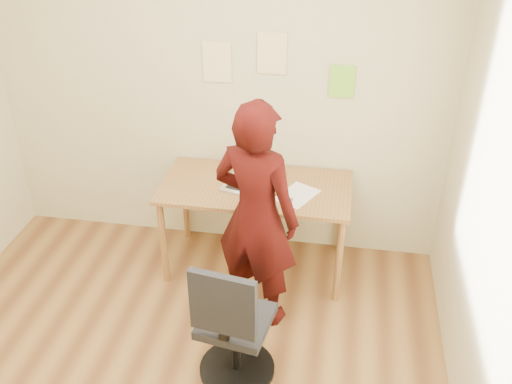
% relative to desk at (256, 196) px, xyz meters
% --- Properties ---
extents(room, '(3.58, 3.58, 2.78)m').
position_rel_desk_xyz_m(room, '(-0.36, -1.38, 0.70)').
color(room, brown).
rests_on(room, ground).
extents(desk, '(1.40, 0.70, 0.74)m').
position_rel_desk_xyz_m(desk, '(0.00, 0.00, 0.00)').
color(desk, olive).
rests_on(desk, ground).
extents(laptop, '(0.40, 0.37, 0.24)m').
position_rel_desk_xyz_m(laptop, '(-0.05, 0.00, 0.14)').
color(laptop, silver).
rests_on(laptop, desk).
extents(paper_sheet, '(0.34, 0.38, 0.00)m').
position_rel_desk_xyz_m(paper_sheet, '(0.31, -0.08, 0.09)').
color(paper_sheet, white).
rests_on(paper_sheet, desk).
extents(phone, '(0.07, 0.12, 0.01)m').
position_rel_desk_xyz_m(phone, '(0.26, -0.20, 0.09)').
color(phone, black).
rests_on(phone, desk).
extents(wall_note_left, '(0.21, 0.00, 0.30)m').
position_rel_desk_xyz_m(wall_note_left, '(-0.35, 0.36, 0.89)').
color(wall_note_left, '#FADD95').
rests_on(wall_note_left, room).
extents(wall_note_mid, '(0.21, 0.00, 0.30)m').
position_rel_desk_xyz_m(wall_note_mid, '(0.05, 0.36, 0.97)').
color(wall_note_mid, '#FADD95').
rests_on(wall_note_mid, room).
extents(wall_note_right, '(0.18, 0.00, 0.24)m').
position_rel_desk_xyz_m(wall_note_right, '(0.56, 0.36, 0.80)').
color(wall_note_right, '#84D930').
rests_on(wall_note_right, room).
extents(office_chair, '(0.48, 0.49, 0.93)m').
position_rel_desk_xyz_m(office_chair, '(0.05, -1.14, -0.26)').
color(office_chair, black).
rests_on(office_chair, ground).
extents(person, '(0.69, 0.56, 1.64)m').
position_rel_desk_xyz_m(person, '(0.09, -0.52, 0.16)').
color(person, '#320806').
rests_on(person, ground).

